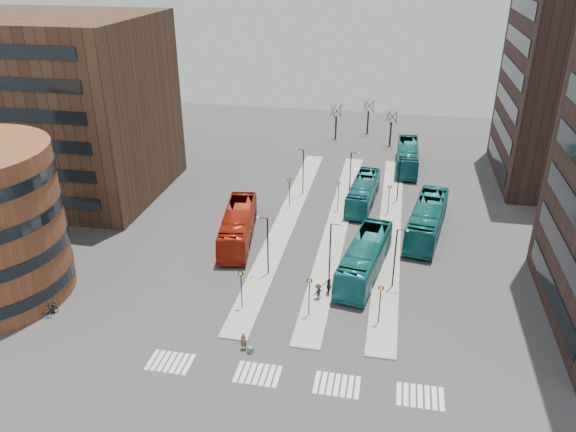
% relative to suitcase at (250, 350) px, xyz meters
% --- Properties ---
extents(ground, '(160.00, 160.00, 0.00)m').
position_rel_suitcase_xyz_m(ground, '(2.17, -6.28, -0.27)').
color(ground, '#313134').
rests_on(ground, ground).
extents(island_left, '(2.50, 45.00, 0.15)m').
position_rel_suitcase_xyz_m(island_left, '(-1.83, 23.72, -0.19)').
color(island_left, gray).
rests_on(island_left, ground).
extents(island_mid, '(2.50, 45.00, 0.15)m').
position_rel_suitcase_xyz_m(island_mid, '(4.17, 23.72, -0.19)').
color(island_mid, gray).
rests_on(island_mid, ground).
extents(island_right, '(2.50, 45.00, 0.15)m').
position_rel_suitcase_xyz_m(island_right, '(10.17, 23.72, -0.19)').
color(island_right, gray).
rests_on(island_right, ground).
extents(suitcase, '(0.53, 0.48, 0.53)m').
position_rel_suitcase_xyz_m(suitcase, '(0.00, 0.00, 0.00)').
color(suitcase, navy).
rests_on(suitcase, ground).
extents(red_bus, '(4.83, 12.90, 3.51)m').
position_rel_suitcase_xyz_m(red_bus, '(-6.04, 18.11, 1.49)').
color(red_bus, maroon).
rests_on(red_bus, ground).
extents(teal_bus_a, '(4.98, 13.04, 3.55)m').
position_rel_suitcase_xyz_m(teal_bus_a, '(7.95, 13.68, 1.51)').
color(teal_bus_a, '#15666A').
rests_on(teal_bus_a, ground).
extents(teal_bus_b, '(3.66, 11.65, 3.19)m').
position_rel_suitcase_xyz_m(teal_bus_b, '(6.58, 30.28, 1.33)').
color(teal_bus_b, '#146367').
rests_on(teal_bus_b, ground).
extents(teal_bus_c, '(5.22, 13.57, 3.69)m').
position_rel_suitcase_xyz_m(teal_bus_c, '(14.13, 23.49, 1.58)').
color(teal_bus_c, '#136163').
rests_on(teal_bus_c, ground).
extents(teal_bus_d, '(2.91, 12.44, 3.47)m').
position_rel_suitcase_xyz_m(teal_bus_d, '(11.90, 44.28, 1.47)').
color(teal_bus_d, '#135C63').
rests_on(teal_bus_d, ground).
extents(traveller, '(0.57, 0.38, 1.55)m').
position_rel_suitcase_xyz_m(traveller, '(-0.61, 0.31, 0.51)').
color(traveller, brown).
rests_on(traveller, ground).
extents(commuter_a, '(1.07, 0.92, 1.88)m').
position_rel_suitcase_xyz_m(commuter_a, '(-5.28, 12.99, 0.67)').
color(commuter_a, black).
rests_on(commuter_a, ground).
extents(commuter_b, '(0.76, 1.14, 1.80)m').
position_rel_suitcase_xyz_m(commuter_b, '(5.06, 9.28, 0.64)').
color(commuter_b, black).
rests_on(commuter_b, ground).
extents(commuter_c, '(1.13, 1.18, 1.61)m').
position_rel_suitcase_xyz_m(commuter_c, '(4.19, 8.40, 0.54)').
color(commuter_c, black).
rests_on(commuter_c, ground).
extents(bicycle_near, '(1.61, 0.83, 0.81)m').
position_rel_suitcase_xyz_m(bicycle_near, '(-18.83, 1.02, 0.14)').
color(bicycle_near, gray).
rests_on(bicycle_near, ground).
extents(bicycle_mid, '(1.73, 0.95, 1.00)m').
position_rel_suitcase_xyz_m(bicycle_mid, '(-18.83, 1.87, 0.24)').
color(bicycle_mid, gray).
rests_on(bicycle_mid, ground).
extents(bicycle_far, '(1.94, 0.86, 0.99)m').
position_rel_suitcase_xyz_m(bicycle_far, '(-18.83, 2.07, 0.23)').
color(bicycle_far, gray).
rests_on(bicycle_far, ground).
extents(crosswalk_stripes, '(22.35, 2.40, 0.01)m').
position_rel_suitcase_xyz_m(crosswalk_stripes, '(3.92, -2.28, -0.26)').
color(crosswalk_stripes, silver).
rests_on(crosswalk_stripes, ground).
extents(office_block, '(25.00, 20.12, 22.00)m').
position_rel_suitcase_xyz_m(office_block, '(-31.83, 27.70, 10.73)').
color(office_block, '#432E1F').
rests_on(office_block, ground).
extents(sign_poles, '(12.45, 22.12, 3.65)m').
position_rel_suitcase_xyz_m(sign_poles, '(3.77, 16.72, 2.14)').
color(sign_poles, black).
rests_on(sign_poles, ground).
extents(lamp_posts, '(14.04, 20.24, 6.12)m').
position_rel_suitcase_xyz_m(lamp_posts, '(4.81, 21.72, 3.31)').
color(lamp_posts, black).
rests_on(lamp_posts, ground).
extents(bare_trees, '(10.97, 8.14, 5.90)m').
position_rel_suitcase_xyz_m(bare_trees, '(4.84, 56.39, 2.46)').
color(bare_trees, black).
rests_on(bare_trees, ground).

